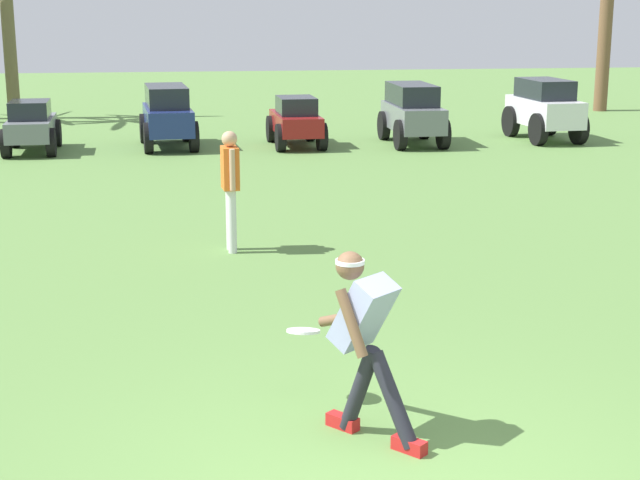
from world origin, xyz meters
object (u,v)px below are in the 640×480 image
frisbee_in_flight (303,331)px  parked_car_slot_e (544,108)px  parked_car_slot_c (296,121)px  parked_car_slot_d (412,112)px  frisbee_thrower (364,335)px  teammate_near_sideline (230,180)px  parked_car_slot_b (167,114)px  parked_car_slot_a (31,126)px  palm_tree_right_of_centre (7,8)px

frisbee_in_flight → parked_car_slot_e: (7.35, 14.41, 0.15)m
parked_car_slot_c → parked_car_slot_d: parked_car_slot_d is taller
frisbee_thrower → teammate_near_sideline: 5.72m
teammate_near_sideline → parked_car_slot_b: teammate_near_sideline is taller
frisbee_thrower → parked_car_slot_a: bearing=106.9°
frisbee_in_flight → parked_car_slot_a: parked_car_slot_a is taller
frisbee_in_flight → parked_car_slot_e: bearing=63.0°
parked_car_slot_b → frisbee_in_flight: bearing=-85.0°
parked_car_slot_a → parked_car_slot_b: 2.90m
frisbee_in_flight → parked_car_slot_a: (-4.14, 14.11, -0.03)m
teammate_near_sideline → parked_car_slot_a: (-3.80, 9.14, -0.38)m
frisbee_thrower → parked_car_slot_d: (3.82, 14.92, -0.07)m
teammate_near_sideline → parked_car_slot_e: 12.18m
parked_car_slot_a → parked_car_slot_d: 8.33m
parked_car_slot_b → parked_car_slot_e: 8.62m
frisbee_thrower → palm_tree_right_of_centre: (-5.91, 21.26, 2.18)m
parked_car_slot_b → parked_car_slot_d: size_ratio=1.03×
frisbee_in_flight → parked_car_slot_c: size_ratio=0.15×
frisbee_in_flight → parked_car_slot_a: bearing=106.4°
teammate_near_sideline → parked_car_slot_a: teammate_near_sideline is taller
parked_car_slot_b → parked_car_slot_d: (5.46, -0.28, 0.00)m
teammate_near_sideline → parked_car_slot_d: (4.52, 9.24, -0.22)m
frisbee_in_flight → palm_tree_right_of_centre: bearing=105.1°
frisbee_thrower → parked_car_slot_b: 15.28m
teammate_near_sideline → parked_car_slot_d: teammate_near_sideline is taller
parked_car_slot_d → parked_car_slot_e: parked_car_slot_e is taller
frisbee_thrower → parked_car_slot_c: frisbee_thrower is taller
parked_car_slot_d → teammate_near_sideline: bearing=-116.1°
frisbee_thrower → parked_car_slot_c: bearing=85.5°
parked_car_slot_b → parked_car_slot_c: (2.82, -0.28, -0.16)m
parked_car_slot_b → parked_car_slot_e: bearing=-0.5°
parked_car_slot_e → frisbee_thrower: bearing=-114.8°
teammate_near_sideline → parked_car_slot_b: 9.57m
frisbee_in_flight → parked_car_slot_b: size_ratio=0.14×
parked_car_slot_e → parked_car_slot_d: bearing=-176.3°
parked_car_slot_b → parked_car_slot_e: (8.62, -0.07, 0.02)m
frisbee_in_flight → parked_car_slot_c: (1.55, 14.20, -0.03)m
frisbee_in_flight → teammate_near_sideline: (-0.34, 4.96, 0.35)m
parked_car_slot_a → palm_tree_right_of_centre: palm_tree_right_of_centre is taller
palm_tree_right_of_centre → frisbee_in_flight: bearing=-74.9°
parked_car_slot_a → palm_tree_right_of_centre: (-1.41, 6.44, 2.40)m
frisbee_in_flight → parked_car_slot_b: 14.54m
parked_car_slot_a → parked_car_slot_e: 11.50m
frisbee_thrower → frisbee_in_flight: bearing=116.9°
parked_car_slot_d → parked_car_slot_e: (3.17, 0.21, 0.02)m
parked_car_slot_a → palm_tree_right_of_centre: bearing=102.3°
parked_car_slot_d → palm_tree_right_of_centre: (-9.73, 6.35, 2.24)m
parked_car_slot_a → parked_car_slot_c: 5.69m
parked_car_slot_e → parked_car_slot_a: bearing=-178.5°
frisbee_in_flight → palm_tree_right_of_centre: 21.42m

